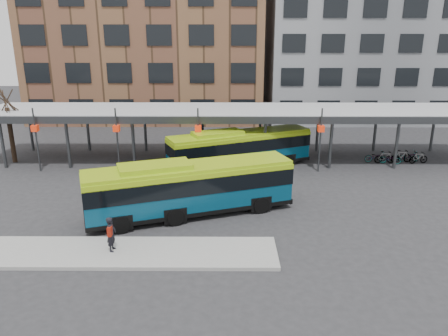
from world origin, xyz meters
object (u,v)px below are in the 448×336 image
at_px(bus_front, 189,187).
at_px(bus_rear, 240,148).
at_px(pedestrian, 111,234).
at_px(tree, 11,133).

bearing_deg(bus_front, bus_rear, 50.88).
height_order(bus_rear, pedestrian, bus_rear).
xyz_separation_m(tree, bus_rear, (18.08, -1.50, -0.84)).
xyz_separation_m(tree, bus_front, (14.96, -10.28, -0.74)).
distance_m(tree, pedestrian, 18.98).
bearing_deg(pedestrian, bus_rear, -22.44).
xyz_separation_m(bus_front, bus_rear, (3.11, 8.78, -0.10)).
relative_size(tree, bus_rear, 0.50).
relative_size(tree, pedestrian, 3.26).
height_order(bus_front, bus_rear, bus_front).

